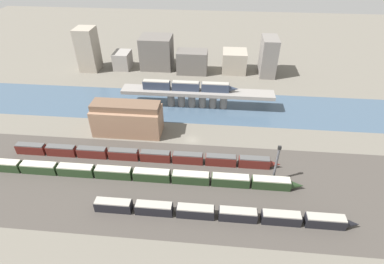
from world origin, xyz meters
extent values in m
plane|color=#666056|center=(0.00, 0.00, 0.00)|extent=(400.00, 400.00, 0.00)
cube|color=#423D38|center=(0.00, -24.00, 0.00)|extent=(280.00, 42.00, 0.01)
cube|color=#3D5166|center=(0.00, 25.36, 0.00)|extent=(320.00, 28.38, 0.01)
cube|color=gray|center=(0.00, 25.36, 7.26)|extent=(67.11, 7.31, 1.59)
cylinder|color=gray|center=(-11.83, 25.36, 3.23)|extent=(3.20, 3.20, 6.46)
cylinder|color=gray|center=(-7.10, 25.36, 3.23)|extent=(3.20, 3.20, 6.46)
cylinder|color=gray|center=(-2.37, 25.36, 3.23)|extent=(3.20, 3.20, 6.46)
cylinder|color=gray|center=(2.37, 25.36, 3.23)|extent=(3.20, 3.20, 6.46)
cylinder|color=gray|center=(7.10, 25.36, 3.23)|extent=(3.20, 3.20, 6.46)
cylinder|color=gray|center=(11.83, 25.36, 3.23)|extent=(3.20, 3.20, 6.46)
cube|color=#2D384C|center=(-17.97, 25.36, 9.85)|extent=(11.96, 2.72, 3.60)
cube|color=#9E998E|center=(-17.97, 25.36, 11.85)|extent=(11.48, 2.50, 0.40)
cube|color=#2D384C|center=(-5.07, 25.36, 9.85)|extent=(11.96, 2.72, 3.60)
cube|color=#9E998E|center=(-5.07, 25.36, 11.85)|extent=(11.48, 2.50, 0.40)
cube|color=#2D384C|center=(7.84, 25.36, 9.85)|extent=(11.96, 2.72, 3.60)
cube|color=#9E998E|center=(7.84, 25.36, 11.85)|extent=(11.48, 2.50, 0.40)
cone|color=#2D384C|center=(15.91, 25.36, 9.67)|extent=(4.19, 2.44, 2.44)
cube|color=black|center=(-19.49, -35.93, 1.62)|extent=(10.75, 2.96, 3.23)
cube|color=#9E998E|center=(-19.49, -35.93, 3.43)|extent=(10.32, 2.72, 0.40)
cube|color=black|center=(-7.54, -35.93, 1.62)|extent=(10.75, 2.96, 3.23)
cube|color=#9E998E|center=(-7.54, -35.93, 3.43)|extent=(10.32, 2.72, 0.40)
cube|color=black|center=(4.40, -35.93, 1.62)|extent=(10.75, 2.96, 3.23)
cube|color=#9E998E|center=(4.40, -35.93, 3.43)|extent=(10.32, 2.72, 0.40)
cube|color=black|center=(16.35, -35.93, 1.62)|extent=(10.75, 2.96, 3.23)
cube|color=#9E998E|center=(16.35, -35.93, 3.43)|extent=(10.32, 2.72, 0.40)
cube|color=black|center=(28.29, -35.93, 1.62)|extent=(10.75, 2.96, 3.23)
cube|color=#9E998E|center=(28.29, -35.93, 3.43)|extent=(10.32, 2.72, 0.40)
cube|color=black|center=(40.24, -35.93, 1.62)|extent=(10.75, 2.96, 3.23)
cube|color=#9E998E|center=(40.24, -35.93, 3.43)|extent=(10.32, 2.72, 0.40)
cone|color=black|center=(47.49, -35.93, 1.45)|extent=(3.76, 2.66, 2.66)
cube|color=#23381E|center=(-61.67, -22.53, 1.63)|extent=(11.99, 3.10, 3.25)
cube|color=#B7B2A3|center=(-61.67, -22.53, 3.45)|extent=(11.51, 2.85, 0.40)
cube|color=#23381E|center=(-48.99, -22.53, 1.63)|extent=(11.99, 3.10, 3.25)
cube|color=#B7B2A3|center=(-48.99, -22.53, 3.45)|extent=(11.51, 2.85, 0.40)
cube|color=#23381E|center=(-36.30, -22.53, 1.63)|extent=(11.99, 3.10, 3.25)
cube|color=#B7B2A3|center=(-36.30, -22.53, 3.45)|extent=(11.51, 2.85, 0.40)
cube|color=#23381E|center=(-23.61, -22.53, 1.63)|extent=(11.99, 3.10, 3.25)
cube|color=#B7B2A3|center=(-23.61, -22.53, 3.45)|extent=(11.51, 2.85, 0.40)
cube|color=#23381E|center=(-10.93, -22.53, 1.63)|extent=(11.99, 3.10, 3.25)
cube|color=#B7B2A3|center=(-10.93, -22.53, 3.45)|extent=(11.51, 2.85, 0.40)
cube|color=#23381E|center=(1.76, -22.53, 1.63)|extent=(11.99, 3.10, 3.25)
cube|color=#B7B2A3|center=(1.76, -22.53, 3.45)|extent=(11.51, 2.85, 0.40)
cube|color=#23381E|center=(14.45, -22.53, 1.63)|extent=(11.99, 3.10, 3.25)
cube|color=#B7B2A3|center=(14.45, -22.53, 3.45)|extent=(11.51, 2.85, 0.40)
cube|color=#23381E|center=(27.13, -22.53, 1.63)|extent=(11.99, 3.10, 3.25)
cube|color=#B7B2A3|center=(27.13, -22.53, 3.45)|extent=(11.51, 2.85, 0.40)
cone|color=#23381E|center=(35.22, -22.53, 1.46)|extent=(4.20, 2.79, 2.79)
cube|color=#5B1E19|center=(-57.11, -13.15, 1.73)|extent=(10.49, 2.67, 3.45)
cube|color=#4C4C4C|center=(-57.11, -13.15, 3.65)|extent=(10.07, 2.46, 0.40)
cube|color=#5B1E19|center=(-45.73, -13.15, 1.73)|extent=(10.49, 2.67, 3.45)
cube|color=#4C4C4C|center=(-45.73, -13.15, 3.65)|extent=(10.07, 2.46, 0.40)
cube|color=#5B1E19|center=(-34.34, -13.15, 1.73)|extent=(10.49, 2.67, 3.45)
cube|color=#4C4C4C|center=(-34.34, -13.15, 3.65)|extent=(10.07, 2.46, 0.40)
cube|color=#5B1E19|center=(-22.95, -13.15, 1.73)|extent=(10.49, 2.67, 3.45)
cube|color=#4C4C4C|center=(-22.95, -13.15, 3.65)|extent=(10.07, 2.46, 0.40)
cube|color=#5B1E19|center=(-11.56, -13.15, 1.73)|extent=(10.49, 2.67, 3.45)
cube|color=#4C4C4C|center=(-11.56, -13.15, 3.65)|extent=(10.07, 2.46, 0.40)
cube|color=#5B1E19|center=(-0.17, -13.15, 1.73)|extent=(10.49, 2.67, 3.45)
cube|color=#4C4C4C|center=(-0.17, -13.15, 3.65)|extent=(10.07, 2.46, 0.40)
cube|color=#5B1E19|center=(11.21, -13.15, 1.73)|extent=(10.49, 2.67, 3.45)
cube|color=#4C4C4C|center=(11.21, -13.15, 3.65)|extent=(10.07, 2.46, 0.40)
cube|color=#5B1E19|center=(22.60, -13.15, 1.73)|extent=(10.49, 2.67, 3.45)
cube|color=#4C4C4C|center=(22.60, -13.15, 3.65)|extent=(10.07, 2.46, 0.40)
cone|color=#5B1E19|center=(29.69, -13.15, 1.55)|extent=(3.67, 2.40, 2.40)
cube|color=#937056|center=(-25.48, 3.03, 5.39)|extent=(26.45, 10.31, 10.78)
cube|color=brown|center=(-25.48, 3.03, 11.96)|extent=(25.92, 7.22, 2.37)
cylinder|color=#4C4C51|center=(28.28, -19.48, 6.50)|extent=(0.77, 0.77, 13.00)
cube|color=black|center=(28.28, -19.48, 13.60)|extent=(1.00, 0.70, 1.20)
cube|color=gray|center=(-62.63, 61.05, 11.51)|extent=(9.81, 10.99, 23.03)
cube|color=gray|center=(-45.28, 64.59, 4.62)|extent=(8.68, 11.23, 9.24)
cube|color=#605B56|center=(-26.06, 67.69, 8.75)|extent=(17.09, 14.82, 17.50)
cube|color=#605B56|center=(-5.62, 62.31, 6.04)|extent=(16.31, 10.43, 12.09)
cube|color=gray|center=(17.23, 65.94, 5.71)|extent=(12.91, 13.05, 11.42)
cube|color=slate|center=(34.79, 63.69, 9.99)|extent=(8.06, 14.57, 19.99)
camera|label=1|loc=(8.62, -91.73, 69.56)|focal=28.00mm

